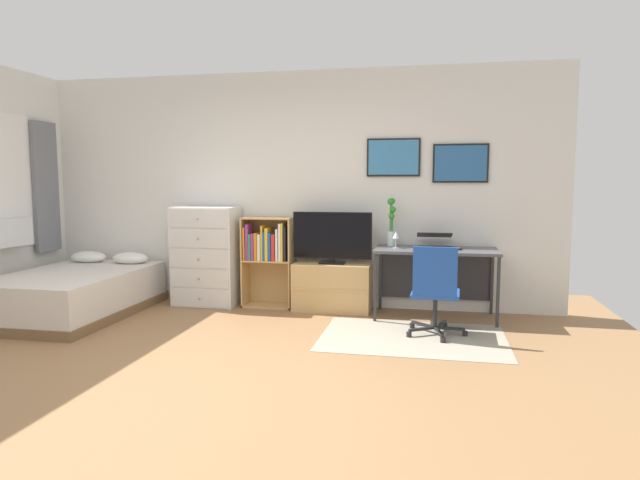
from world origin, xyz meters
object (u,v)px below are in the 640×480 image
(desk, at_px, (436,260))
(wine_glass, at_px, (396,236))
(tv_stand, at_px, (332,287))
(television, at_px, (332,238))
(bookshelf, at_px, (268,253))
(office_chair, at_px, (435,289))
(bed, at_px, (75,292))
(laptop, at_px, (435,242))
(dresser, at_px, (206,256))
(bamboo_vase, at_px, (392,222))
(computer_mouse, at_px, (459,248))

(desk, bearing_deg, wine_glass, -165.21)
(tv_stand, xyz_separation_m, television, (0.00, -0.02, 0.56))
(bookshelf, distance_m, tv_stand, 0.85)
(office_chair, bearing_deg, tv_stand, 145.75)
(bed, distance_m, bookshelf, 2.14)
(tv_stand, distance_m, laptop, 1.24)
(dresser, height_order, bookshelf, dresser)
(tv_stand, height_order, wine_glass, wine_glass)
(bed, relative_size, bookshelf, 1.85)
(laptop, bearing_deg, television, 178.63)
(dresser, relative_size, bamboo_vase, 2.18)
(dresser, xyz_separation_m, wine_glass, (2.21, -0.13, 0.30))
(bed, xyz_separation_m, bookshelf, (1.95, 0.79, 0.39))
(computer_mouse, bearing_deg, laptop, 152.96)
(laptop, height_order, bamboo_vase, bamboo_vase)
(dresser, distance_m, computer_mouse, 2.87)
(laptop, bearing_deg, bamboo_vase, 168.28)
(wine_glass, bearing_deg, bamboo_vase, 106.96)
(desk, bearing_deg, bed, -169.41)
(office_chair, relative_size, computer_mouse, 8.27)
(television, distance_m, office_chair, 1.44)
(bookshelf, distance_m, office_chair, 2.10)
(bed, relative_size, desk, 1.51)
(wine_glass, bearing_deg, computer_mouse, -0.01)
(desk, xyz_separation_m, bamboo_vase, (-0.48, 0.10, 0.39))
(bookshelf, bearing_deg, tv_stand, -3.16)
(bookshelf, distance_m, desk, 1.90)
(television, relative_size, desk, 0.69)
(tv_stand, relative_size, bamboo_vase, 1.63)
(laptop, bearing_deg, wine_glass, -163.96)
(bookshelf, xyz_separation_m, laptop, (1.88, -0.06, 0.17))
(television, relative_size, bamboo_vase, 1.68)
(laptop, bearing_deg, bookshelf, 176.48)
(television, distance_m, bamboo_vase, 0.68)
(dresser, height_order, computer_mouse, dresser)
(desk, bearing_deg, bamboo_vase, 168.23)
(bamboo_vase, xyz_separation_m, wine_glass, (0.06, -0.21, -0.12))
(tv_stand, distance_m, television, 0.56)
(office_chair, bearing_deg, computer_mouse, 74.02)
(bookshelf, distance_m, wine_glass, 1.51)
(bookshelf, relative_size, bamboo_vase, 1.96)
(desk, xyz_separation_m, computer_mouse, (0.24, -0.11, 0.15))
(tv_stand, bearing_deg, bamboo_vase, 5.97)
(computer_mouse, bearing_deg, bookshelf, 175.02)
(computer_mouse, relative_size, wine_glass, 0.58)
(bed, distance_m, wine_glass, 3.54)
(bed, bearing_deg, office_chair, -2.17)
(desk, bearing_deg, laptop, 129.97)
(desk, height_order, office_chair, office_chair)
(bookshelf, bearing_deg, television, -4.82)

